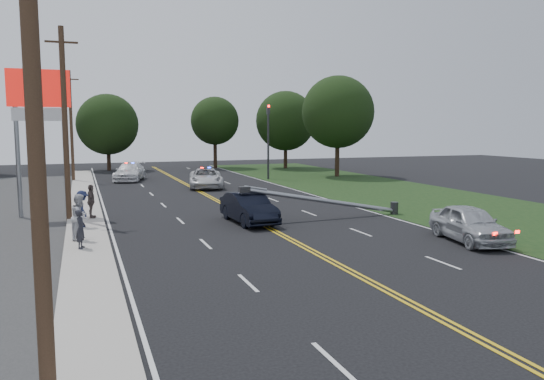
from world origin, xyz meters
name	(u,v)px	position (x,y,z in m)	size (l,w,h in m)	color
ground	(326,259)	(0.00, 0.00, 0.00)	(120.00, 120.00, 0.00)	black
sidewalk	(86,225)	(-8.40, 10.00, 0.06)	(1.80, 70.00, 0.12)	#ADA69C
grass_verge	(450,205)	(13.50, 10.00, 0.01)	(12.00, 80.00, 0.01)	black
centerline_yellow	(247,217)	(0.00, 10.00, 0.01)	(0.36, 80.00, 0.00)	gold
pylon_sign	(40,107)	(-10.50, 14.00, 6.00)	(3.20, 0.35, 8.00)	gray
traffic_signal	(268,135)	(8.30, 30.00, 4.21)	(0.28, 0.41, 7.05)	#2D2D30
fallen_streetlight	(332,201)	(4.19, 8.00, 0.92)	(9.36, 0.44, 1.91)	#2D2D30
utility_pole_near	(34,115)	(-9.20, -8.00, 5.08)	(1.60, 0.28, 10.00)	#382619
utility_pole_mid	(65,124)	(-9.20, 12.00, 5.08)	(1.60, 0.28, 10.00)	#382619
utility_pole_far	(71,125)	(-9.20, 34.00, 5.08)	(1.60, 0.28, 10.00)	#382619
tree_6	(108,124)	(-5.47, 46.11, 5.26)	(6.93, 6.93, 8.73)	black
tree_7	(215,121)	(6.94, 45.55, 5.71)	(5.81, 5.81, 8.63)	black
tree_8	(286,121)	(14.87, 42.29, 5.70)	(7.15, 7.15, 9.28)	black
tree_9	(338,112)	(15.78, 30.32, 6.43)	(7.20, 7.20, 10.04)	black
crashed_sedan	(249,208)	(-0.47, 8.20, 0.78)	(1.65, 4.72, 1.56)	black
waiting_sedan	(470,224)	(7.09, 0.63, 0.78)	(1.85, 4.60, 1.57)	#AFB2B8
emergency_a	(206,178)	(1.06, 24.85, 0.79)	(2.61, 5.67, 1.58)	silver
emergency_b	(130,172)	(-4.28, 32.97, 0.82)	(2.30, 5.65, 1.64)	silver
bystander_a	(81,229)	(-8.62, 4.42, 0.90)	(0.57, 0.37, 1.55)	#25252D
bystander_b	(80,217)	(-8.63, 6.18, 1.10)	(0.96, 0.74, 1.97)	silver
bystander_c	(82,209)	(-8.54, 9.28, 1.00)	(1.14, 0.65, 1.76)	#181F3D
bystander_d	(91,201)	(-8.08, 11.79, 1.01)	(1.04, 0.43, 1.78)	#594B47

